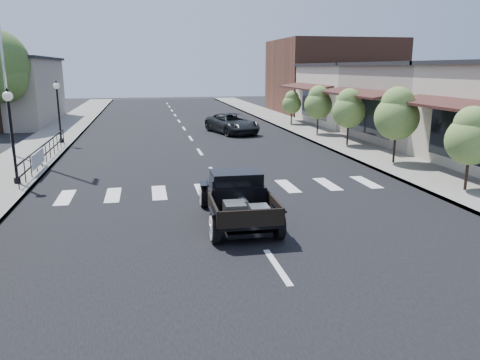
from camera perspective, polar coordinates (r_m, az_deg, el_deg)
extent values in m
plane|color=black|center=(13.46, 1.04, -5.48)|extent=(120.00, 120.00, 0.00)
cube|color=black|center=(27.91, -5.64, 4.46)|extent=(14.00, 80.00, 0.02)
cube|color=gray|center=(28.35, -23.03, 3.72)|extent=(3.00, 80.00, 0.15)
cube|color=gray|center=(29.96, 10.81, 5.04)|extent=(3.00, 80.00, 0.15)
cube|color=gray|center=(31.09, 23.71, 8.48)|extent=(10.00, 9.00, 4.50)
cube|color=beige|center=(38.79, 16.07, 9.88)|extent=(10.00, 9.00, 4.50)
cube|color=brown|center=(48.04, 11.16, 12.25)|extent=(11.00, 10.00, 7.00)
imported|color=black|center=(31.96, -0.97, 6.88)|extent=(3.49, 5.27, 1.35)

